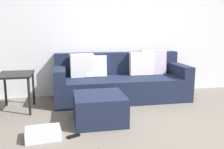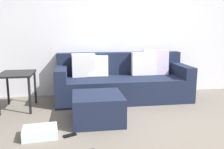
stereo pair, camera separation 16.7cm
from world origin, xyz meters
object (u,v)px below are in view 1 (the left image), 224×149
(side_table, at_px, (16,79))
(remote_by_storage_bin, at_px, (73,136))
(couch_sectional, at_px, (121,81))
(ottoman, at_px, (99,108))
(storage_bin, at_px, (43,133))

(side_table, xyz_separation_m, remote_by_storage_bin, (0.82, -1.15, -0.49))
(couch_sectional, bearing_deg, remote_by_storage_bin, -121.86)
(couch_sectional, distance_m, remote_by_storage_bin, 1.78)
(side_table, bearing_deg, ottoman, -30.85)
(remote_by_storage_bin, bearing_deg, ottoman, 25.03)
(couch_sectional, height_order, ottoman, couch_sectional)
(ottoman, distance_m, storage_bin, 0.84)
(storage_bin, relative_size, remote_by_storage_bin, 2.57)
(couch_sectional, bearing_deg, ottoman, -117.53)
(ottoman, height_order, side_table, side_table)
(ottoman, relative_size, storage_bin, 1.74)
(ottoman, bearing_deg, storage_bin, -150.97)
(storage_bin, xyz_separation_m, remote_by_storage_bin, (0.35, -0.03, -0.05))
(ottoman, xyz_separation_m, remote_by_storage_bin, (-0.38, -0.43, -0.18))
(couch_sectional, relative_size, storage_bin, 5.87)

